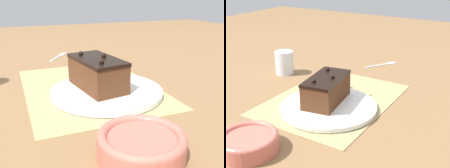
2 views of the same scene
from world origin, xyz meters
The scene contains 7 objects.
ground_plane centered at (0.00, 0.00, 0.00)m, with size 3.00×3.00×0.00m, color olive.
placemat_woven centered at (0.00, 0.00, 0.00)m, with size 0.46×0.34×0.00m, color tan.
cake_plate centered at (-0.07, -0.03, 0.01)m, with size 0.28×0.28×0.01m.
chocolate_cake centered at (-0.05, -0.01, 0.06)m, with size 0.18×0.12×0.09m.
serving_knife centered at (-0.02, -0.03, 0.02)m, with size 0.20×0.08×0.01m.
small_bowl centered at (-0.34, 0.02, 0.02)m, with size 0.14×0.14×0.04m.
dessert_fork centered at (0.40, 0.00, 0.00)m, with size 0.13×0.09×0.01m.
Camera 1 is at (-0.65, 0.19, 0.25)m, focal length 42.00 mm.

